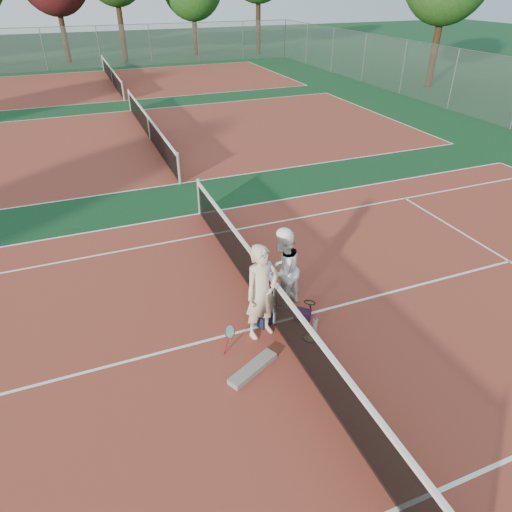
{
  "coord_description": "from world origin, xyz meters",
  "views": [
    {
      "loc": [
        -3.03,
        -6.59,
        6.01
      ],
      "look_at": [
        0.0,
        0.99,
        1.05
      ],
      "focal_mm": 32.0,
      "sensor_mm": 36.0,
      "label": 1
    }
  ],
  "objects_px": {
    "sports_bag_navy": "(265,319)",
    "water_bottle": "(315,325)",
    "player_a": "(262,292)",
    "racket_black_held": "(309,308)",
    "player_b": "(283,270)",
    "net_main": "(274,303)",
    "racket_spare": "(309,338)",
    "racket_red": "(230,338)",
    "sports_bag_purple": "(303,316)"
  },
  "relations": [
    {
      "from": "player_a",
      "to": "racket_red",
      "type": "distance_m",
      "value": 1.04
    },
    {
      "from": "player_a",
      "to": "water_bottle",
      "type": "relative_size",
      "value": 6.6
    },
    {
      "from": "water_bottle",
      "to": "racket_red",
      "type": "bearing_deg",
      "value": 175.73
    },
    {
      "from": "sports_bag_navy",
      "to": "sports_bag_purple",
      "type": "distance_m",
      "value": 0.79
    },
    {
      "from": "player_b",
      "to": "racket_spare",
      "type": "height_order",
      "value": "player_b"
    },
    {
      "from": "net_main",
      "to": "player_b",
      "type": "bearing_deg",
      "value": 51.46
    },
    {
      "from": "racket_black_held",
      "to": "water_bottle",
      "type": "height_order",
      "value": "racket_black_held"
    },
    {
      "from": "net_main",
      "to": "racket_spare",
      "type": "bearing_deg",
      "value": -56.89
    },
    {
      "from": "net_main",
      "to": "racket_red",
      "type": "height_order",
      "value": "net_main"
    },
    {
      "from": "racket_red",
      "to": "sports_bag_navy",
      "type": "xyz_separation_m",
      "value": [
        0.89,
        0.44,
        -0.15
      ]
    },
    {
      "from": "racket_red",
      "to": "water_bottle",
      "type": "relative_size",
      "value": 1.87
    },
    {
      "from": "player_a",
      "to": "racket_spare",
      "type": "bearing_deg",
      "value": -46.52
    },
    {
      "from": "player_a",
      "to": "sports_bag_purple",
      "type": "distance_m",
      "value": 1.27
    },
    {
      "from": "racket_black_held",
      "to": "racket_spare",
      "type": "xyz_separation_m",
      "value": [
        -0.29,
        -0.59,
        -0.24
      ]
    },
    {
      "from": "net_main",
      "to": "racket_spare",
      "type": "xyz_separation_m",
      "value": [
        0.45,
        -0.69,
        -0.49
      ]
    },
    {
      "from": "player_b",
      "to": "sports_bag_purple",
      "type": "height_order",
      "value": "player_b"
    },
    {
      "from": "racket_black_held",
      "to": "racket_red",
      "type": "bearing_deg",
      "value": -44.11
    },
    {
      "from": "player_a",
      "to": "sports_bag_purple",
      "type": "bearing_deg",
      "value": -11.12
    },
    {
      "from": "player_a",
      "to": "player_b",
      "type": "bearing_deg",
      "value": 28.49
    },
    {
      "from": "racket_red",
      "to": "water_bottle",
      "type": "height_order",
      "value": "racket_red"
    },
    {
      "from": "net_main",
      "to": "sports_bag_purple",
      "type": "xyz_separation_m",
      "value": [
        0.58,
        -0.14,
        -0.39
      ]
    },
    {
      "from": "net_main",
      "to": "racket_black_held",
      "type": "relative_size",
      "value": 21.95
    },
    {
      "from": "racket_black_held",
      "to": "player_b",
      "type": "bearing_deg",
      "value": -114.73
    },
    {
      "from": "sports_bag_purple",
      "to": "water_bottle",
      "type": "xyz_separation_m",
      "value": [
        0.08,
        -0.39,
        0.03
      ]
    },
    {
      "from": "net_main",
      "to": "player_a",
      "type": "height_order",
      "value": "player_a"
    },
    {
      "from": "player_b",
      "to": "water_bottle",
      "type": "bearing_deg",
      "value": 77.49
    },
    {
      "from": "racket_spare",
      "to": "player_a",
      "type": "bearing_deg",
      "value": 31.84
    },
    {
      "from": "racket_spare",
      "to": "sports_bag_purple",
      "type": "xyz_separation_m",
      "value": [
        0.13,
        0.56,
        0.11
      ]
    },
    {
      "from": "player_a",
      "to": "player_b",
      "type": "distance_m",
      "value": 1.03
    },
    {
      "from": "racket_black_held",
      "to": "sports_bag_purple",
      "type": "height_order",
      "value": "racket_black_held"
    },
    {
      "from": "player_a",
      "to": "sports_bag_navy",
      "type": "relative_size",
      "value": 5.92
    },
    {
      "from": "racket_red",
      "to": "sports_bag_navy",
      "type": "bearing_deg",
      "value": 0.66
    },
    {
      "from": "net_main",
      "to": "water_bottle",
      "type": "height_order",
      "value": "net_main"
    },
    {
      "from": "racket_black_held",
      "to": "racket_spare",
      "type": "bearing_deg",
      "value": 10.45
    },
    {
      "from": "player_b",
      "to": "player_a",
      "type": "bearing_deg",
      "value": 16.55
    },
    {
      "from": "sports_bag_purple",
      "to": "net_main",
      "type": "bearing_deg",
      "value": 166.79
    },
    {
      "from": "racket_black_held",
      "to": "sports_bag_navy",
      "type": "distance_m",
      "value": 0.95
    },
    {
      "from": "net_main",
      "to": "racket_red",
      "type": "xyz_separation_m",
      "value": [
        -1.08,
        -0.4,
        -0.23
      ]
    },
    {
      "from": "net_main",
      "to": "player_a",
      "type": "distance_m",
      "value": 0.62
    },
    {
      "from": "net_main",
      "to": "sports_bag_navy",
      "type": "xyz_separation_m",
      "value": [
        -0.19,
        0.04,
        -0.38
      ]
    },
    {
      "from": "player_b",
      "to": "racket_spare",
      "type": "distance_m",
      "value": 1.49
    },
    {
      "from": "player_a",
      "to": "racket_black_held",
      "type": "xyz_separation_m",
      "value": [
        1.09,
        0.08,
        -0.74
      ]
    },
    {
      "from": "sports_bag_navy",
      "to": "water_bottle",
      "type": "bearing_deg",
      "value": -34.02
    },
    {
      "from": "racket_spare",
      "to": "sports_bag_navy",
      "type": "relative_size",
      "value": 1.79
    },
    {
      "from": "racket_spare",
      "to": "water_bottle",
      "type": "relative_size",
      "value": 2.0
    },
    {
      "from": "player_b",
      "to": "racket_black_held",
      "type": "relative_size",
      "value": 3.56
    },
    {
      "from": "net_main",
      "to": "racket_black_held",
      "type": "xyz_separation_m",
      "value": [
        0.74,
        -0.1,
        -0.26
      ]
    },
    {
      "from": "sports_bag_navy",
      "to": "water_bottle",
      "type": "distance_m",
      "value": 1.02
    },
    {
      "from": "player_a",
      "to": "water_bottle",
      "type": "height_order",
      "value": "player_a"
    },
    {
      "from": "player_b",
      "to": "sports_bag_navy",
      "type": "height_order",
      "value": "player_b"
    }
  ]
}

